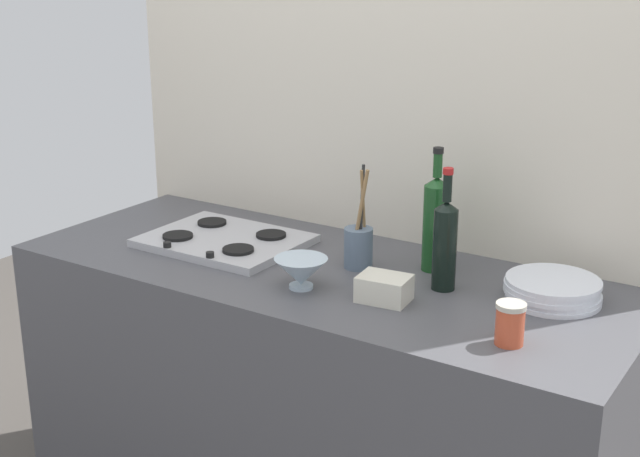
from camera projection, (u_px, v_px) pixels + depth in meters
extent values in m
cube|color=#4C4C51|center=(320.00, 409.00, 2.62)|extent=(1.80, 0.70, 0.90)
cube|color=beige|center=(387.00, 125.00, 2.67)|extent=(1.90, 0.06, 2.50)
cube|color=#B2B2B7|center=(225.00, 241.00, 2.68)|extent=(0.47, 0.36, 0.02)
cylinder|color=black|center=(178.00, 236.00, 2.67)|extent=(0.09, 0.09, 0.01)
cylinder|color=black|center=(238.00, 250.00, 2.54)|extent=(0.09, 0.09, 0.01)
cylinder|color=black|center=(212.00, 222.00, 2.80)|extent=(0.09, 0.09, 0.01)
cylinder|color=black|center=(271.00, 235.00, 2.68)|extent=(0.09, 0.09, 0.01)
cylinder|color=black|center=(167.00, 245.00, 2.58)|extent=(0.02, 0.02, 0.02)
cylinder|color=black|center=(210.00, 255.00, 2.49)|extent=(0.02, 0.02, 0.02)
cylinder|color=white|center=(553.00, 299.00, 2.25)|extent=(0.24, 0.24, 0.01)
cylinder|color=white|center=(553.00, 294.00, 2.25)|extent=(0.24, 0.24, 0.01)
cylinder|color=white|center=(551.00, 290.00, 2.24)|extent=(0.24, 0.24, 0.01)
cylinder|color=white|center=(552.00, 285.00, 2.24)|extent=(0.24, 0.24, 0.01)
cylinder|color=white|center=(553.00, 281.00, 2.23)|extent=(0.24, 0.24, 0.01)
cylinder|color=#19471E|center=(435.00, 228.00, 2.43)|extent=(0.07, 0.07, 0.25)
cone|color=#19471E|center=(437.00, 182.00, 2.39)|extent=(0.07, 0.07, 0.02)
cylinder|color=#19471E|center=(438.00, 165.00, 2.38)|extent=(0.03, 0.03, 0.07)
cylinder|color=black|center=(438.00, 150.00, 2.36)|extent=(0.03, 0.03, 0.02)
cylinder|color=black|center=(445.00, 250.00, 2.30)|extent=(0.06, 0.06, 0.22)
cone|color=black|center=(447.00, 206.00, 2.26)|extent=(0.06, 0.06, 0.02)
cylinder|color=black|center=(447.00, 188.00, 2.25)|extent=(0.02, 0.02, 0.07)
cylinder|color=#B21E1E|center=(448.00, 171.00, 2.23)|extent=(0.03, 0.03, 0.02)
cylinder|color=silver|center=(301.00, 286.00, 2.33)|extent=(0.07, 0.07, 0.01)
cone|color=silver|center=(301.00, 272.00, 2.32)|extent=(0.14, 0.14, 0.07)
cube|color=silver|center=(384.00, 288.00, 2.24)|extent=(0.14, 0.11, 0.07)
cylinder|color=slate|center=(358.00, 248.00, 2.47)|extent=(0.08, 0.08, 0.12)
cylinder|color=#262626|center=(362.00, 209.00, 2.44)|extent=(0.02, 0.05, 0.25)
cylinder|color=#997247|center=(363.00, 210.00, 2.45)|extent=(0.01, 0.04, 0.24)
cylinder|color=#997247|center=(360.00, 212.00, 2.42)|extent=(0.05, 0.01, 0.25)
cylinder|color=#C64C2D|center=(510.00, 326.00, 1.99)|extent=(0.07, 0.07, 0.09)
cylinder|color=beige|center=(511.00, 306.00, 1.98)|extent=(0.07, 0.07, 0.01)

